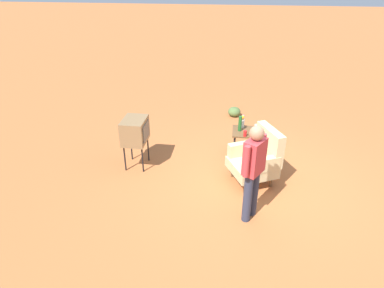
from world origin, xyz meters
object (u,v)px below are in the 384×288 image
Objects in this scene: person_standing at (253,168)px; bottle_wine_green at (240,124)px; armchair at (258,158)px; soda_can_red at (245,133)px; tv_on_stand at (135,131)px; side_table at (246,135)px; bottle_short_clear at (256,129)px; flower_vase at (243,121)px.

bottle_wine_green is (-1.93, -0.19, -0.15)m from person_standing.
soda_can_red is (-0.60, -0.24, 0.19)m from armchair.
armchair reaches higher than tv_on_stand.
side_table is 0.38× the size of person_standing.
armchair is 0.96m from bottle_wine_green.
person_standing reaches higher than tv_on_stand.
bottle_wine_green is (-0.58, 2.04, 0.01)m from tv_on_stand.
flower_vase reaches higher than bottle_short_clear.
bottle_wine_green reaches higher than bottle_short_clear.
armchair is 0.87m from side_table.
person_standing is at bearing 1.66° from side_table.
armchair reaches higher than bottle_wine_green.
person_standing is at bearing 3.76° from flower_vase.
armchair is at bearing 1.68° from bottle_short_clear.
soda_can_red is 0.26m from bottle_short_clear.
armchair is 2.41m from tv_on_stand.
bottle_wine_green is at bearing -107.21° from bottle_short_clear.
person_standing is 8.20× the size of bottle_short_clear.
flower_vase is at bearing -164.34° from armchair.
tv_on_stand is at bearing -78.40° from bottle_short_clear.
tv_on_stand is at bearing -74.04° from bottle_wine_green.
person_standing reaches higher than armchair.
armchair is 1.03× the size of tv_on_stand.
bottle_short_clear is at bearing 62.80° from side_table.
soda_can_red is at bearing -158.66° from armchair.
person_standing is (1.34, 2.23, 0.16)m from tv_on_stand.
bottle_wine_green is (-0.85, -0.34, 0.29)m from armchair.
tv_on_stand is 2.41m from bottle_short_clear.
person_standing is 1.84m from bottle_short_clear.
tv_on_stand is 0.63× the size of person_standing.
person_standing is at bearing 2.91° from soda_can_red.
side_table is 0.29m from soda_can_red.
bottle_wine_green is at bearing -15.64° from flower_vase.
person_standing reaches higher than flower_vase.
armchair is 3.31× the size of bottle_wine_green.
tv_on_stand reaches higher than flower_vase.
flower_vase is (-0.43, -0.05, 0.09)m from soda_can_red.
bottle_short_clear is at bearing 72.79° from bottle_wine_green.
tv_on_stand is at bearing -80.99° from soda_can_red.
tv_on_stand is 2.17m from soda_can_red.
bottle_wine_green reaches higher than flower_vase.
side_table is (-0.84, -0.21, 0.04)m from armchair.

